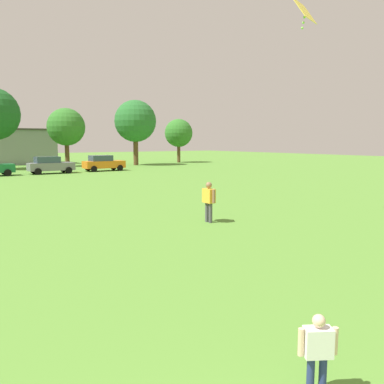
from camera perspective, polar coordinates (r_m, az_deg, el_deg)
name	(u,v)px	position (r m, az deg, el deg)	size (l,w,h in m)	color
child_kite_flyer	(318,348)	(5.57, 17.49, -20.42)	(0.45, 0.34, 1.07)	navy
adult_bystander	(209,198)	(15.74, 2.41, -0.93)	(0.30, 0.76, 1.61)	#4C4C51
kite	(304,12)	(18.49, 15.74, 23.48)	(1.51, 1.05, 1.18)	yellow
parked_car_gray_3	(50,165)	(41.99, -19.57, 3.66)	(4.30, 2.02, 1.68)	slate
parked_car_orange_4	(103,163)	(44.17, -12.55, 4.06)	(4.30, 2.02, 1.68)	orange
tree_center_right	(66,127)	(53.25, -17.51, 8.81)	(4.70, 4.70, 7.32)	brown
tree_right	(135,121)	(54.16, -8.09, 9.95)	(5.51, 5.51, 8.58)	brown
tree_far_right	(179,133)	(60.28, -1.92, 8.38)	(4.15, 4.15, 6.47)	brown
house_left	(7,146)	(61.58, -24.90, 5.91)	(12.33, 7.84, 4.90)	#9999A3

